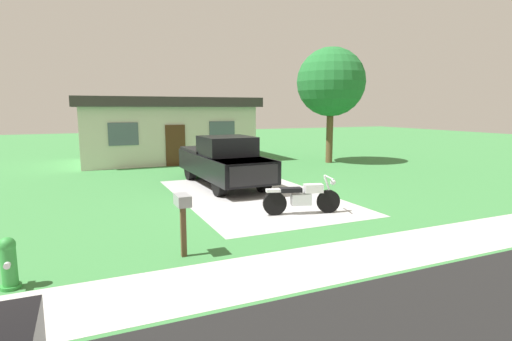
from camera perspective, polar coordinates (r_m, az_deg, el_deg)
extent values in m
plane|color=#3A7D40|center=(13.60, -0.39, -3.61)|extent=(80.00, 80.00, 0.00)
cube|color=#AAAAAA|center=(13.59, -0.39, -3.60)|extent=(4.78, 7.90, 0.01)
cube|color=#B3B3AE|center=(8.64, 15.99, -11.33)|extent=(36.00, 1.80, 0.01)
cylinder|color=black|center=(11.54, 10.23, -4.34)|extent=(0.67, 0.28, 0.66)
cylinder|color=black|center=(11.11, 2.68, -4.72)|extent=(0.67, 0.28, 0.66)
cube|color=silver|center=(11.27, 6.41, -4.09)|extent=(0.61, 0.39, 0.32)
cube|color=silver|center=(11.31, 8.14, -2.53)|extent=(0.57, 0.38, 0.24)
cube|color=black|center=(11.13, 4.95, -2.76)|extent=(0.65, 0.42, 0.12)
cube|color=silver|center=(11.03, 2.69, -2.85)|extent=(0.51, 0.31, 0.08)
cylinder|color=silver|center=(11.46, 10.28, -2.53)|extent=(0.34, 0.14, 0.77)
cylinder|color=silver|center=(11.40, 10.33, -0.96)|extent=(0.21, 0.69, 0.04)
sphere|color=silver|center=(11.47, 10.87, -1.63)|extent=(0.16, 0.16, 0.16)
cylinder|color=black|center=(14.16, 1.02, -1.38)|extent=(0.32, 0.85, 0.84)
cylinder|color=black|center=(13.53, -5.22, -1.90)|extent=(0.32, 0.85, 0.84)
cylinder|color=black|center=(17.33, -4.10, 0.48)|extent=(0.32, 0.85, 0.84)
cylinder|color=black|center=(16.82, -9.32, 0.13)|extent=(0.32, 0.85, 0.84)
cube|color=black|center=(15.42, -4.67, 0.86)|extent=(2.13, 5.65, 0.80)
cube|color=black|center=(13.67, -1.96, 1.13)|extent=(1.94, 1.94, 0.20)
cube|color=black|center=(14.96, -4.17, 3.51)|extent=(1.84, 1.94, 0.70)
cube|color=#3F4C56|center=(14.23, -3.00, 2.85)|extent=(1.70, 0.20, 0.60)
cube|color=black|center=(16.83, -6.54, 2.36)|extent=(1.96, 2.44, 0.50)
cube|color=black|center=(12.88, -0.32, -0.69)|extent=(1.70, 0.14, 0.64)
cylinder|color=#2D8C38|center=(7.86, -31.63, -11.70)|extent=(0.24, 0.24, 0.70)
sphere|color=#2D8C38|center=(7.74, -31.87, -8.98)|extent=(0.26, 0.26, 0.26)
cylinder|color=silver|center=(7.96, -31.56, -10.69)|extent=(0.10, 0.12, 0.10)
cylinder|color=silver|center=(7.69, -31.83, -11.35)|extent=(0.10, 0.12, 0.10)
cylinder|color=#2D8C38|center=(7.97, -31.44, -13.87)|extent=(0.32, 0.32, 0.06)
cube|color=#4C3823|center=(8.16, -10.28, -8.27)|extent=(0.10, 0.10, 1.10)
cube|color=gray|center=(8.01, -10.40, -4.16)|extent=(0.26, 0.48, 0.22)
cylinder|color=brown|center=(22.13, 10.41, 5.04)|extent=(0.36, 0.36, 3.04)
sphere|color=#226B30|center=(22.12, 10.61, 12.26)|extent=(3.62, 3.62, 3.62)
cube|color=beige|center=(23.38, -12.75, 5.11)|extent=(9.00, 5.00, 3.00)
cube|color=#383333|center=(23.33, -12.90, 9.40)|extent=(9.60, 5.60, 0.50)
cube|color=#4C2D19|center=(20.94, -11.35, 3.51)|extent=(1.00, 0.08, 2.10)
cube|color=#4C5966|center=(20.50, -18.32, 4.95)|extent=(1.40, 0.06, 1.10)
cube|color=#4C5966|center=(21.58, -4.84, 5.53)|extent=(1.40, 0.06, 1.10)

